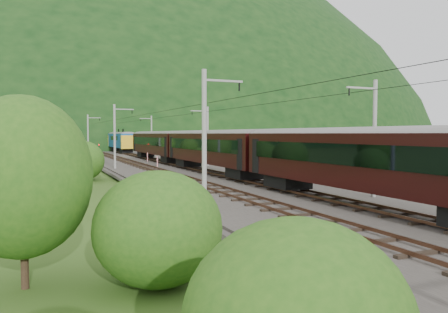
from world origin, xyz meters
name	(u,v)px	position (x,y,z in m)	size (l,w,h in m)	color
ground	(296,207)	(0.00, 0.00, 0.00)	(600.00, 600.00, 0.00)	#314816
railbed	(232,187)	(0.00, 10.00, 0.15)	(14.00, 220.00, 0.30)	#38332D
track_left	(205,186)	(-2.40, 10.00, 0.37)	(2.40, 220.00, 0.27)	brown
track_right	(257,183)	(2.40, 10.00, 0.37)	(2.40, 220.00, 0.27)	brown
catenary_left	(115,135)	(-6.12, 32.00, 4.50)	(2.54, 192.28, 8.00)	gray
catenary_right	(207,135)	(6.12, 32.00, 4.50)	(2.54, 192.28, 8.00)	gray
overhead_wires	(232,104)	(0.00, 10.00, 7.10)	(4.83, 198.00, 0.03)	black
mountain_main	(65,141)	(0.00, 260.00, 0.00)	(504.00, 360.00, 244.00)	black
train	(211,142)	(2.40, 20.89, 3.69)	(3.14, 125.82, 5.47)	black
hazard_post_near	(157,161)	(-0.62, 32.66, 1.01)	(0.15, 0.15, 1.42)	red
hazard_post_far	(147,157)	(0.51, 43.22, 1.01)	(0.15, 0.15, 1.42)	red
signal	(99,149)	(-4.08, 64.83, 1.63)	(0.25, 0.25, 2.27)	black
vegetation_left	(56,158)	(-13.42, 21.04, 2.37)	(11.74, 144.81, 6.56)	#265416
vegetation_right	(432,177)	(12.56, 0.79, 1.32)	(7.01, 97.11, 2.86)	#265416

